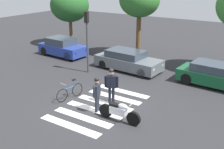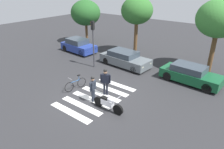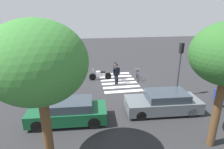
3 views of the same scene
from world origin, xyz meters
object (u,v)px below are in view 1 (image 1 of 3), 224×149
Objects in this scene: police_motorcycle at (119,112)px; car_blue_hatchback at (62,47)px; car_grey_coupe at (128,61)px; car_green_compact at (216,75)px; traffic_light_pole at (87,32)px; leaning_bicycle at (70,92)px; officer_on_foot at (97,92)px; officer_by_motorcycle at (111,83)px.

police_motorcycle is 0.52× the size of car_blue_hatchback.
car_green_compact is at bearing 1.98° from car_grey_coupe.
leaning_bicycle is at bearing -64.84° from traffic_light_pole.
car_grey_coupe is 5.79m from car_green_compact.
car_green_compact is (5.79, 0.20, 0.01)m from car_grey_coupe.
car_grey_coupe is (-1.90, 6.20, -0.35)m from officer_on_foot.
police_motorcycle is 11.50m from car_blue_hatchback.
police_motorcycle is at bearing -10.18° from leaning_bicycle.
car_green_compact is at bearing 54.43° from officer_by_motorcycle.
traffic_light_pole is at bearing -26.75° from car_blue_hatchback.
officer_by_motorcycle is (2.13, 0.72, 0.71)m from leaning_bicycle.
car_grey_coupe is (-2.00, 5.10, -0.46)m from officer_by_motorcycle.
police_motorcycle is 1.49m from officer_on_foot.
traffic_light_pole is (-3.86, 4.27, 1.72)m from officer_on_foot.
officer_by_motorcycle is (-1.27, 1.33, 0.65)m from police_motorcycle.
car_grey_coupe is 1.17× the size of traffic_light_pole.
car_grey_coupe is at bearing -178.02° from car_green_compact.
leaning_bicycle is 0.92× the size of officer_by_motorcycle.
officer_on_foot is at bearing -38.41° from car_blue_hatchback.
leaning_bicycle is at bearing -91.33° from car_grey_coupe.
police_motorcycle is 7.25m from traffic_light_pole.
officer_on_foot reaches higher than police_motorcycle.
officer_on_foot is (2.03, -0.39, 0.60)m from leaning_bicycle.
officer_by_motorcycle is 0.42× the size of car_green_compact.
car_grey_coupe reaches higher than police_motorcycle.
officer_on_foot is 6.49m from car_grey_coupe.
car_blue_hatchback is at bearing -179.88° from car_green_compact.
car_green_compact is (3.89, 6.40, -0.34)m from officer_on_foot.
car_blue_hatchback is 1.00× the size of traffic_light_pole.
car_blue_hatchback is 6.14m from car_grey_coupe.
car_green_compact is (5.92, 6.01, 0.27)m from leaning_bicycle.
car_green_compact is 8.29m from traffic_light_pole.
leaning_bicycle is at bearing -161.46° from officer_by_motorcycle.
car_grey_coupe is at bearing 88.67° from leaning_bicycle.
leaning_bicycle is at bearing -134.56° from car_green_compact.
police_motorcycle is 0.45× the size of car_grey_coupe.
officer_on_foot is (-1.37, 0.23, 0.54)m from police_motorcycle.
traffic_light_pole is (-3.96, 3.16, 1.61)m from officer_by_motorcycle.
leaning_bicycle is 5.82m from car_grey_coupe.
car_green_compact reaches higher than leaning_bicycle.
car_grey_coupe is (-3.27, 6.42, 0.19)m from police_motorcycle.
leaning_bicycle is 2.36m from officer_by_motorcycle.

